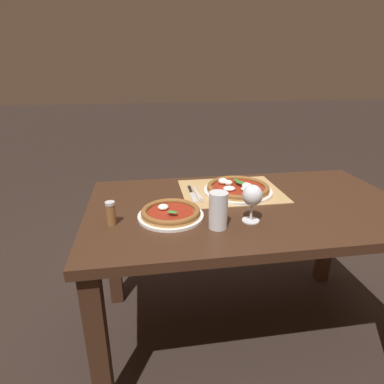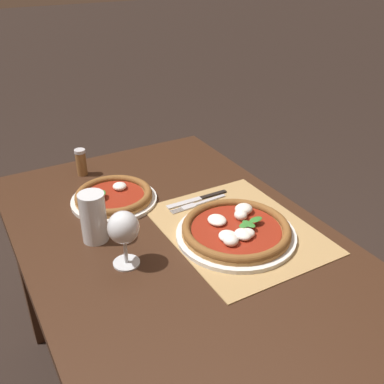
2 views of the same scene
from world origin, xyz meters
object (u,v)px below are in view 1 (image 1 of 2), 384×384
pizza_far (171,213)px  fork (198,194)px  wine_glass (252,197)px  pint_glass (218,211)px  pizza_near (238,188)px  pepper_shaker (111,213)px  knife (192,194)px

pizza_far → fork: 0.27m
wine_glass → pint_glass: size_ratio=1.07×
wine_glass → pizza_far: bearing=-15.4°
pizza_near → pepper_shaker: pepper_shaker is taller
wine_glass → pint_glass: wine_glass is taller
pepper_shaker → pizza_near: bearing=-156.5°
pint_glass → knife: bearing=-82.7°
pint_glass → fork: bearing=-86.7°
wine_glass → pepper_shaker: wine_glass is taller
pizza_near → fork: bearing=1.2°
pizza_near → knife: 0.23m
pizza_near → pepper_shaker: size_ratio=3.48×
pint_glass → pepper_shaker: size_ratio=1.49×
wine_glass → pepper_shaker: 0.56m
pizza_far → pint_glass: 0.22m
pizza_near → wine_glass: size_ratio=2.18×
fork → knife: (0.03, -0.01, 0.00)m
pint_glass → pepper_shaker: bearing=-12.4°
pint_glass → fork: (0.02, -0.34, -0.06)m
wine_glass → fork: size_ratio=0.77×
pint_glass → knife: (0.05, -0.35, -0.06)m
pizza_near → fork: pizza_near is taller
pizza_near → pizza_far: pizza_near is taller
pizza_near → wine_glass: 0.33m
pizza_near → wine_glass: bearing=82.9°
fork → knife: 0.03m
pepper_shaker → wine_glass: bearing=174.1°
pizza_far → pepper_shaker: pepper_shaker is taller
pint_glass → knife: pint_glass is taller
knife → pint_glass: bearing=97.3°
pizza_far → pepper_shaker: bearing=7.3°
pizza_far → wine_glass: wine_glass is taller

